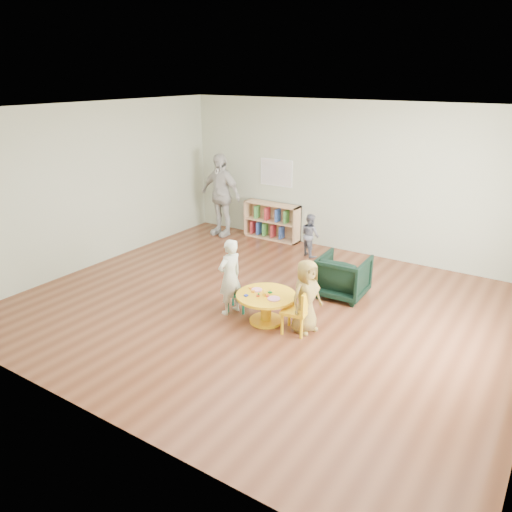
# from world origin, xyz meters

# --- Properties ---
(room) EXTENTS (7.10, 7.00, 2.80)m
(room) POSITION_xyz_m (0.01, 0.00, 1.89)
(room) COLOR brown
(room) RESTS_ON ground
(activity_table) EXTENTS (0.82, 0.82, 0.46)m
(activity_table) POSITION_xyz_m (0.25, -0.35, 0.29)
(activity_table) COLOR yellow
(activity_table) RESTS_ON ground
(kid_chair_left) EXTENTS (0.36, 0.36, 0.54)m
(kid_chair_left) POSITION_xyz_m (-0.33, -0.27, 0.29)
(kid_chair_left) COLOR #157862
(kid_chair_left) RESTS_ON ground
(kid_chair_right) EXTENTS (0.38, 0.38, 0.62)m
(kid_chair_right) POSITION_xyz_m (0.77, -0.38, 0.33)
(kid_chair_right) COLOR yellow
(kid_chair_right) RESTS_ON ground
(bookshelf) EXTENTS (1.20, 0.30, 0.75)m
(bookshelf) POSITION_xyz_m (-1.61, 2.86, 0.37)
(bookshelf) COLOR tan
(bookshelf) RESTS_ON ground
(alphabet_poster) EXTENTS (0.74, 0.01, 0.54)m
(alphabet_poster) POSITION_xyz_m (-1.60, 2.98, 1.35)
(alphabet_poster) COLOR white
(alphabet_poster) RESTS_ON ground
(armchair) EXTENTS (0.73, 0.75, 0.66)m
(armchair) POSITION_xyz_m (0.79, 1.01, 0.33)
(armchair) COLOR black
(armchair) RESTS_ON ground
(child_left) EXTENTS (0.34, 0.45, 1.11)m
(child_left) POSITION_xyz_m (-0.33, -0.39, 0.55)
(child_left) COLOR silver
(child_left) RESTS_ON ground
(child_right) EXTENTS (0.45, 0.56, 1.00)m
(child_right) POSITION_xyz_m (0.82, -0.28, 0.50)
(child_right) COLOR yellow
(child_right) RESTS_ON ground
(toddler) EXTENTS (0.49, 0.45, 0.81)m
(toddler) POSITION_xyz_m (-0.47, 2.35, 0.40)
(toddler) COLOR #161C37
(toddler) RESTS_ON ground
(adult_caretaker) EXTENTS (1.04, 0.51, 1.72)m
(adult_caretaker) POSITION_xyz_m (-2.65, 2.49, 0.86)
(adult_caretaker) COLOR silver
(adult_caretaker) RESTS_ON ground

